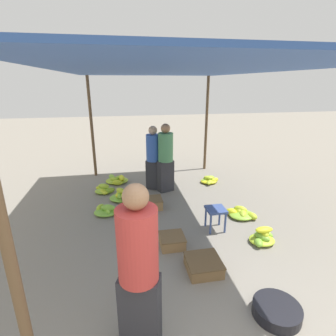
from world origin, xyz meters
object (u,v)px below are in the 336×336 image
object	(u,v)px
vendor_foreground	(139,269)
banana_pile_right_1	(209,180)
crate_far	(203,265)
banana_pile_right_0	(263,237)
shopper_walking_far	(153,157)
banana_pile_left_2	(104,190)
banana_pile_left_1	(107,210)
banana_pile_left_3	(117,180)
banana_pile_right_2	(241,213)
basin_black	(277,311)
stool	(216,213)
banana_pile_left_0	(122,196)
crate_mid	(172,241)
crate_near	(152,203)
shopper_walking_mid	(166,157)

from	to	relation	value
vendor_foreground	banana_pile_right_1	world-z (taller)	vendor_foreground
vendor_foreground	crate_far	size ratio (longest dim) A/B	3.63
banana_pile_right_0	shopper_walking_far	world-z (taller)	shopper_walking_far
vendor_foreground	banana_pile_left_2	bearing A→B (deg)	97.76
banana_pile_left_1	banana_pile_right_0	xyz separation A→B (m)	(2.61, -1.51, 0.02)
banana_pile_right_0	banana_pile_left_3	bearing A→B (deg)	126.44
banana_pile_left_3	banana_pile_right_2	distance (m)	3.40
basin_black	banana_pile_right_2	bearing A→B (deg)	74.28
banana_pile_left_3	banana_pile_left_2	bearing A→B (deg)	-114.92
stool	banana_pile_right_2	distance (m)	0.82
banana_pile_right_0	banana_pile_right_1	xyz separation A→B (m)	(0.02, 2.78, -0.02)
vendor_foreground	banana_pile_left_1	size ratio (longest dim) A/B	3.12
stool	banana_pile_left_0	size ratio (longest dim) A/B	0.69
banana_pile_left_0	banana_pile_left_2	world-z (taller)	banana_pile_left_0
banana_pile_left_0	banana_pile_right_2	distance (m)	2.63
banana_pile_left_3	crate_mid	xyz separation A→B (m)	(0.89, -3.09, 0.02)
vendor_foreground	banana_pile_left_1	bearing A→B (deg)	98.69
stool	banana_pile_left_1	xyz separation A→B (m)	(-1.97, 0.98, -0.27)
vendor_foreground	banana_pile_left_0	world-z (taller)	vendor_foreground
banana_pile_left_3	shopper_walking_far	bearing A→B (deg)	-33.23
crate_near	vendor_foreground	bearing A→B (deg)	-99.47
stool	crate_mid	xyz separation A→B (m)	(-0.87, -0.36, -0.24)
crate_far	shopper_walking_mid	distance (m)	3.06
banana_pile_right_2	crate_far	xyz separation A→B (m)	(-1.24, -1.40, 0.03)
crate_far	banana_pile_left_3	bearing A→B (deg)	107.83
banana_pile_left_3	crate_near	distance (m)	1.81
banana_pile_left_0	banana_pile_right_2	size ratio (longest dim) A/B	1.06
banana_pile_left_1	crate_near	bearing A→B (deg)	5.62
vendor_foreground	crate_mid	xyz separation A→B (m)	(0.64, 1.59, -0.82)
shopper_walking_mid	crate_near	bearing A→B (deg)	-117.24
banana_pile_left_1	banana_pile_left_2	xyz separation A→B (m)	(-0.10, 1.09, 0.00)
banana_pile_left_1	shopper_walking_far	distance (m)	1.77
banana_pile_right_0	crate_near	size ratio (longest dim) A/B	1.19
banana_pile_left_2	crate_far	size ratio (longest dim) A/B	1.03
stool	basin_black	size ratio (longest dim) A/B	0.77
banana_pile_left_0	banana_pile_right_0	world-z (taller)	banana_pile_left_0
banana_pile_right_0	stool	bearing A→B (deg)	140.47
banana_pile_left_3	stool	bearing A→B (deg)	-57.15
banana_pile_right_1	basin_black	bearing A→B (deg)	-98.48
banana_pile_right_2	crate_mid	bearing A→B (deg)	-154.89
stool	crate_far	distance (m)	1.19
crate_near	shopper_walking_far	distance (m)	1.29
vendor_foreground	crate_mid	world-z (taller)	vendor_foreground
vendor_foreground	shopper_walking_mid	size ratio (longest dim) A/B	1.06
crate_far	shopper_walking_far	xyz separation A→B (m)	(-0.29, 3.15, 0.73)
basin_black	banana_pile_right_2	distance (m)	2.37
crate_mid	shopper_walking_far	bearing A→B (deg)	89.29
banana_pile_left_3	banana_pile_right_1	xyz separation A→B (m)	(2.42, -0.47, -0.00)
stool	banana_pile_left_0	bearing A→B (deg)	135.71
banana_pile_left_2	shopper_walking_far	world-z (taller)	shopper_walking_far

